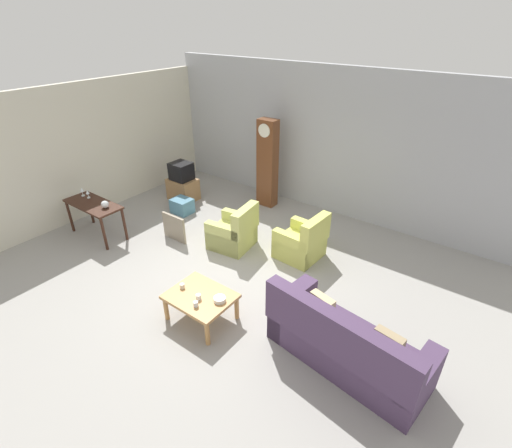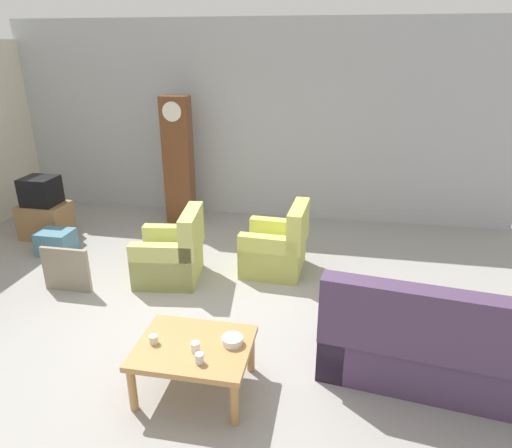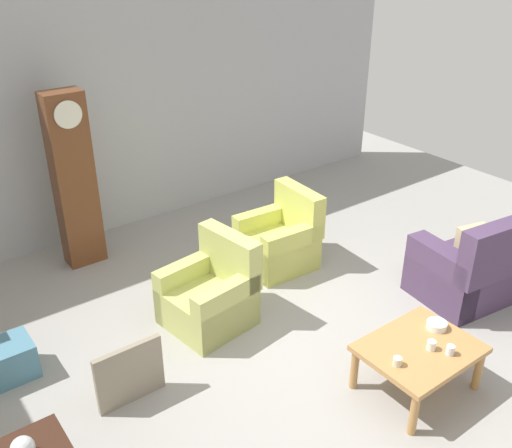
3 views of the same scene
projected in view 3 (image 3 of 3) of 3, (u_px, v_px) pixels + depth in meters
ground_plane at (320, 349)px, 5.50m from camera, size 10.40×10.40×0.00m
garage_door_wall at (136, 103)px, 7.33m from camera, size 8.40×0.16×3.20m
couch_floral at (506, 257)px, 6.35m from camera, size 2.20×1.14×1.04m
armchair_olive_near at (211, 296)px, 5.75m from camera, size 0.88×0.86×0.92m
armchair_olive_far at (280, 241)px, 6.76m from camera, size 0.83×0.80×0.92m
coffee_table_wood at (419, 353)px, 4.86m from camera, size 0.96×0.76×0.45m
grandfather_clock at (74, 181)px, 6.50m from camera, size 0.44×0.30×2.07m
framed_picture_leaning at (130, 374)px, 4.78m from camera, size 0.60×0.05×0.56m
storage_box_blue at (7, 361)px, 5.09m from camera, size 0.46×0.38×0.34m
glass_dome_cloche at (23, 448)px, 3.43m from camera, size 0.15×0.15×0.15m
cup_white_porcelain at (431, 345)px, 4.78m from camera, size 0.08×0.08×0.08m
cup_blue_rimmed at (450, 350)px, 4.73m from camera, size 0.07×0.07×0.08m
cup_cream_tall at (397, 361)px, 4.61m from camera, size 0.07×0.07×0.07m
bowl_white_stacked at (437, 325)px, 5.04m from camera, size 0.18×0.18×0.06m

